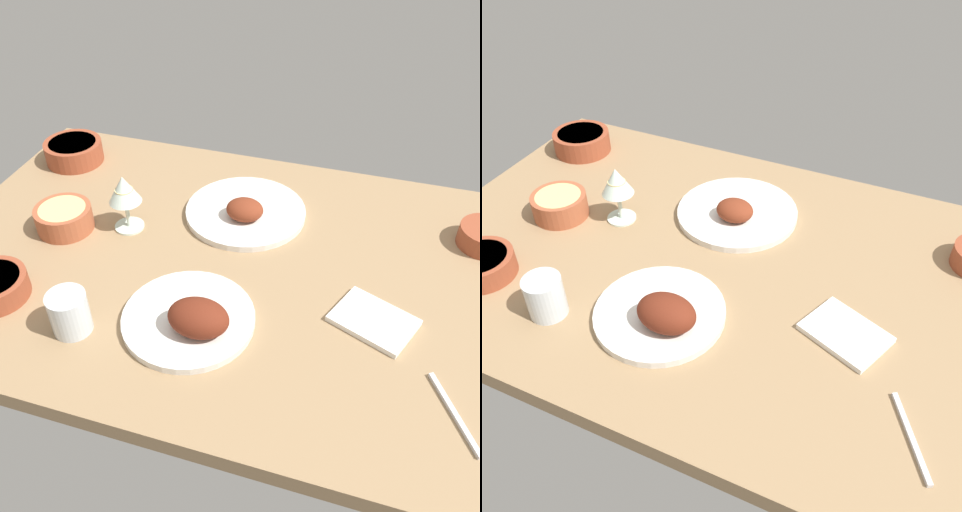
% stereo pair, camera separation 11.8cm
% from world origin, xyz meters
% --- Properties ---
extents(dining_table, '(1.40, 0.90, 0.04)m').
position_xyz_m(dining_table, '(0.00, 0.00, 0.02)').
color(dining_table, '#937551').
rests_on(dining_table, ground).
extents(plate_center_main, '(0.26, 0.26, 0.08)m').
position_xyz_m(plate_center_main, '(-0.03, -0.21, 0.06)').
color(plate_center_main, silver).
rests_on(plate_center_main, dining_table).
extents(plate_near_viewer, '(0.29, 0.29, 0.06)m').
position_xyz_m(plate_near_viewer, '(-0.04, 0.17, 0.05)').
color(plate_near_viewer, silver).
rests_on(plate_near_viewer, dining_table).
extents(bowl_potatoes, '(0.13, 0.13, 0.06)m').
position_xyz_m(bowl_potatoes, '(-0.43, -0.00, 0.07)').
color(bowl_potatoes, '#A35133').
rests_on(bowl_potatoes, dining_table).
extents(bowl_pasta, '(0.14, 0.14, 0.05)m').
position_xyz_m(bowl_pasta, '(-0.45, -0.24, 0.07)').
color(bowl_pasta, brown).
rests_on(bowl_pasta, dining_table).
extents(bowl_soup, '(0.16, 0.16, 0.06)m').
position_xyz_m(bowl_soup, '(-0.57, 0.28, 0.07)').
color(bowl_soup, brown).
rests_on(bowl_soup, dining_table).
extents(wine_glass, '(0.08, 0.08, 0.14)m').
position_xyz_m(wine_glass, '(-0.29, 0.05, 0.14)').
color(wine_glass, silver).
rests_on(wine_glass, dining_table).
extents(water_tumbler, '(0.08, 0.08, 0.09)m').
position_xyz_m(water_tumbler, '(-0.25, -0.28, 0.08)').
color(water_tumbler, silver).
rests_on(water_tumbler, dining_table).
extents(folded_napkin, '(0.18, 0.16, 0.01)m').
position_xyz_m(folded_napkin, '(0.30, -0.09, 0.05)').
color(folded_napkin, white).
rests_on(folded_napkin, dining_table).
extents(fork_loose, '(0.09, 0.15, 0.01)m').
position_xyz_m(fork_loose, '(0.45, -0.26, 0.04)').
color(fork_loose, silver).
rests_on(fork_loose, dining_table).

